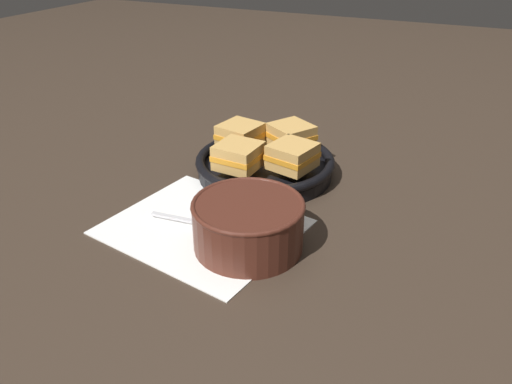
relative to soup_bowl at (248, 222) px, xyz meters
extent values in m
plane|color=#382B21|center=(-0.05, 0.09, -0.04)|extent=(4.00, 4.00, 0.00)
cube|color=white|center=(-0.09, 0.02, -0.04)|extent=(0.33, 0.30, 0.00)
cylinder|color=#4C2319|center=(0.00, 0.00, -0.01)|extent=(0.17, 0.17, 0.08)
cylinder|color=orange|center=(0.00, 0.00, 0.02)|extent=(0.15, 0.15, 0.01)
torus|color=#4C2319|center=(0.00, 0.00, 0.03)|extent=(0.17, 0.17, 0.01)
cube|color=silver|center=(-0.13, 0.01, -0.04)|extent=(0.12, 0.02, 0.01)
ellipsoid|color=silver|center=(-0.04, 0.02, -0.04)|extent=(0.06, 0.03, 0.01)
cylinder|color=black|center=(-0.08, 0.24, -0.03)|extent=(0.26, 0.26, 0.02)
torus|color=black|center=(-0.08, 0.24, -0.01)|extent=(0.27, 0.27, 0.02)
cube|color=tan|center=(-0.10, 0.17, 0.01)|extent=(0.08, 0.08, 0.02)
cube|color=orange|center=(-0.10, 0.17, 0.02)|extent=(0.08, 0.08, 0.01)
cube|color=tan|center=(-0.10, 0.17, 0.03)|extent=(0.08, 0.08, 0.02)
cube|color=tan|center=(-0.01, 0.21, 0.01)|extent=(0.09, 0.09, 0.02)
cube|color=orange|center=(-0.01, 0.21, 0.02)|extent=(0.09, 0.09, 0.01)
cube|color=tan|center=(-0.01, 0.21, 0.03)|extent=(0.09, 0.09, 0.02)
cube|color=tan|center=(-0.05, 0.30, 0.01)|extent=(0.10, 0.10, 0.02)
cube|color=orange|center=(-0.05, 0.30, 0.02)|extent=(0.11, 0.11, 0.01)
cube|color=tan|center=(-0.05, 0.30, 0.03)|extent=(0.10, 0.10, 0.02)
cube|color=tan|center=(-0.14, 0.26, 0.01)|extent=(0.09, 0.09, 0.02)
cube|color=orange|center=(-0.14, 0.26, 0.02)|extent=(0.09, 0.09, 0.01)
cube|color=tan|center=(-0.14, 0.26, 0.03)|extent=(0.09, 0.09, 0.02)
camera|label=1|loc=(0.28, -0.58, 0.40)|focal=35.00mm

